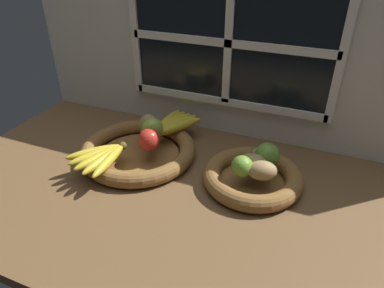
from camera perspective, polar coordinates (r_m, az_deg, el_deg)
The scene contains 14 objects.
ground_plane at distance 99.02cm, azimuth 0.28°, elevation -6.29°, with size 140.00×90.00×3.00cm, color brown.
back_wall at distance 110.93cm, azimuth 6.30°, elevation 14.94°, with size 140.00×4.60×55.00cm.
fruit_bowl_left at distance 107.03cm, azimuth -8.85°, elevation -1.09°, with size 35.01×35.01×4.72cm.
fruit_bowl_right at distance 96.08cm, azimuth 9.91°, elevation -5.43°, with size 27.06×27.06×4.72cm.
apple_red_right at distance 100.62cm, azimuth -7.11°, elevation 0.68°, with size 6.61×6.61×6.61cm, color red.
apple_green_back at distance 106.33cm, azimuth -6.60°, elevation 2.61°, with size 6.87×6.87×6.87cm, color #8CAD3D.
pear_brown at distance 107.41cm, azimuth -7.16°, elevation 3.03°, with size 5.90×6.13×7.37cm, color olive.
banana_bunch_front at distance 99.38cm, azimuth -14.79°, elevation -1.99°, with size 14.67×17.50×2.67cm.
banana_bunch_back at distance 111.98cm, azimuth -3.37°, elevation 3.23°, with size 12.58×20.16×3.00cm.
potato_back at distance 96.35cm, azimuth 11.78°, elevation -2.03°, with size 7.21×5.16×4.57cm, color #A38451.
potato_large at distance 93.30cm, azimuth 10.18°, elevation -3.06°, with size 7.96×5.60×4.60cm, color #A38451.
potato_small at distance 90.43cm, azimuth 11.55°, elevation -4.30°, with size 7.79×5.51×5.04cm, color #A38451.
lime_near at distance 90.50cm, azimuth 8.25°, elevation -3.64°, with size 5.72×5.72×5.72cm, color #6B9E33.
lime_far at distance 95.29cm, azimuth 12.32°, elevation -1.78°, with size 6.63×6.63×6.63cm, color olive.
Camera 1 is at (29.23, -72.55, 59.23)cm, focal length 32.30 mm.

